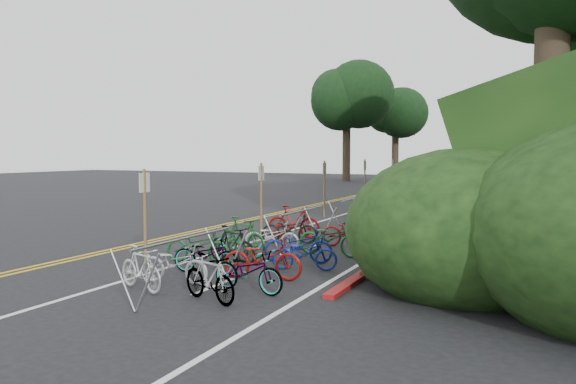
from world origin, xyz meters
name	(u,v)px	position (x,y,z in m)	size (l,w,h in m)	color
ground	(156,259)	(0.00, 0.00, 0.00)	(120.00, 120.00, 0.00)	black
road_markings	(317,219)	(0.63, 10.10, 0.00)	(7.47, 80.00, 0.01)	gold
red_curb	(446,219)	(5.70, 12.00, 0.05)	(0.25, 28.00, 0.10)	maroon
bike_rack_front	(186,251)	(2.88, -2.68, 0.85)	(1.13, 3.33, 1.13)	gray
bike_racks_rest	(389,197)	(3.00, 13.00, 0.85)	(1.14, 23.00, 1.17)	gray
signpost_near	(145,209)	(0.12, -0.55, 1.39)	(0.08, 0.40, 2.43)	brown
signposts_rest	(347,182)	(0.60, 14.00, 1.43)	(0.08, 18.40, 2.50)	brown
bike_front	(198,245)	(1.30, 0.09, 0.44)	(1.68, 0.59, 0.88)	#144C1E
bike_valet	(270,244)	(3.01, 0.88, 0.47)	(3.30, 9.82, 1.09)	beige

